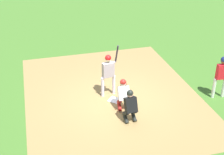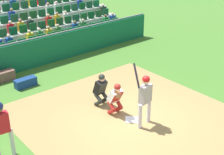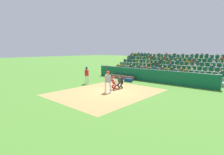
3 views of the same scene
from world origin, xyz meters
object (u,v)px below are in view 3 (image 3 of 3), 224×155
object	(u,v)px
home_plate_marker	(110,91)
catcher_crouching	(114,82)
dugout_bench	(122,77)
water_bottle_on_bench	(120,74)
on_deck_batter	(87,73)
batter_at_plate	(108,79)
home_plate_umpire	(120,81)
equipment_duffel_bag	(128,80)

from	to	relation	value
home_plate_marker	catcher_crouching	xyz separation A→B (m)	(0.16, -0.66, 0.69)
dugout_bench	water_bottle_on_bench	distance (m)	0.44
on_deck_batter	water_bottle_on_bench	bearing A→B (deg)	-96.29
catcher_crouching	water_bottle_on_bench	xyz separation A→B (m)	(3.44, -5.38, -0.15)
home_plate_marker	on_deck_batter	bearing A→B (deg)	-13.11
water_bottle_on_bench	batter_at_plate	bearing A→B (deg)	119.69
home_plate_umpire	dugout_bench	distance (m)	5.51
dugout_bench	water_bottle_on_bench	world-z (taller)	water_bottle_on_bench
equipment_duffel_bag	on_deck_batter	size ratio (longest dim) A/B	0.50
batter_at_plate	home_plate_marker	bearing A→B (deg)	-76.85
on_deck_batter	batter_at_plate	bearing A→B (deg)	161.38
catcher_crouching	equipment_duffel_bag	bearing A→B (deg)	-72.20
home_plate_umpire	on_deck_batter	world-z (taller)	on_deck_batter
dugout_bench	on_deck_batter	xyz separation A→B (m)	(0.84, 5.01, 0.89)
catcher_crouching	on_deck_batter	xyz separation A→B (m)	(4.00, -0.31, 0.41)
catcher_crouching	water_bottle_on_bench	distance (m)	6.39
home_plate_marker	batter_at_plate	xyz separation A→B (m)	(-0.11, 0.47, 1.12)
catcher_crouching	water_bottle_on_bench	bearing A→B (deg)	-57.37
catcher_crouching	home_plate_umpire	world-z (taller)	home_plate_umpire
batter_at_plate	equipment_duffel_bag	world-z (taller)	batter_at_plate
dugout_bench	water_bottle_on_bench	xyz separation A→B (m)	(0.28, -0.06, 0.33)
home_plate_umpire	equipment_duffel_bag	xyz separation A→B (m)	(1.38, -3.31, -0.52)
batter_at_plate	on_deck_batter	xyz separation A→B (m)	(4.27, -1.44, -0.03)
dugout_bench	water_bottle_on_bench	size ratio (longest dim) A/B	16.27
batter_at_plate	home_plate_umpire	world-z (taller)	batter_at_plate
home_plate_umpire	water_bottle_on_bench	world-z (taller)	home_plate_umpire
water_bottle_on_bench	home_plate_umpire	bearing A→B (deg)	127.66
dugout_bench	equipment_duffel_bag	world-z (taller)	dugout_bench
dugout_bench	catcher_crouching	bearing A→B (deg)	120.70
catcher_crouching	equipment_duffel_bag	world-z (taller)	catcher_crouching
equipment_duffel_bag	on_deck_batter	xyz separation A→B (m)	(2.66, 3.87, 0.93)
equipment_duffel_bag	catcher_crouching	bearing A→B (deg)	107.11
catcher_crouching	equipment_duffel_bag	size ratio (longest dim) A/B	1.37
home_plate_marker	home_plate_umpire	size ratio (longest dim) A/B	0.34
water_bottle_on_bench	equipment_duffel_bag	bearing A→B (deg)	150.32
home_plate_umpire	equipment_duffel_bag	size ratio (longest dim) A/B	1.42
water_bottle_on_bench	on_deck_batter	distance (m)	5.13
home_plate_umpire	equipment_duffel_bag	distance (m)	3.63
water_bottle_on_bench	on_deck_batter	size ratio (longest dim) A/B	0.12
dugout_bench	on_deck_batter	distance (m)	5.16
dugout_bench	equipment_duffel_bag	bearing A→B (deg)	147.88
on_deck_batter	equipment_duffel_bag	bearing A→B (deg)	-124.47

